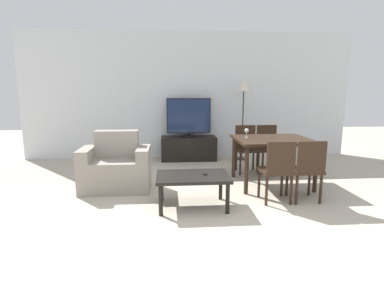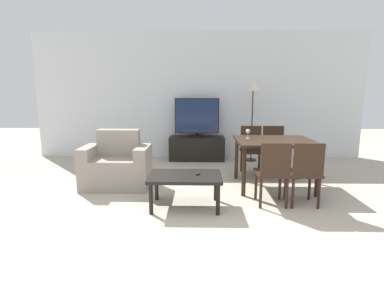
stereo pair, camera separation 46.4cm
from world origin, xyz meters
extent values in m
plane|color=#B2A893|center=(0.00, 0.00, 0.00)|extent=(18.00, 18.00, 0.00)
cube|color=silver|center=(0.00, 3.99, 1.35)|extent=(7.10, 0.06, 2.70)
cube|color=gray|center=(-1.24, 1.80, 0.23)|extent=(0.65, 0.60, 0.46)
cube|color=gray|center=(-1.24, 2.01, 0.66)|extent=(0.65, 0.20, 0.41)
cube|color=gray|center=(-1.66, 1.80, 0.32)|extent=(0.18, 0.60, 0.64)
cube|color=gray|center=(-0.83, 1.80, 0.32)|extent=(0.18, 0.60, 0.64)
cube|color=black|center=(-0.03, 3.69, 0.25)|extent=(1.16, 0.46, 0.50)
cylinder|color=black|center=(-0.03, 3.69, 0.52)|extent=(0.32, 0.32, 0.03)
cylinder|color=black|center=(-0.03, 3.69, 0.56)|extent=(0.04, 0.04, 0.05)
cube|color=black|center=(-0.03, 3.69, 0.95)|extent=(0.92, 0.04, 0.73)
cube|color=#19284C|center=(-0.03, 3.66, 0.95)|extent=(0.89, 0.01, 0.70)
cube|color=black|center=(-0.15, 1.04, 0.40)|extent=(0.91, 0.60, 0.04)
cylinder|color=black|center=(-0.56, 0.80, 0.19)|extent=(0.05, 0.05, 0.38)
cylinder|color=black|center=(0.25, 0.80, 0.19)|extent=(0.05, 0.05, 0.38)
cylinder|color=black|center=(-0.56, 1.28, 0.19)|extent=(0.05, 0.05, 0.38)
cylinder|color=black|center=(0.25, 1.28, 0.19)|extent=(0.05, 0.05, 0.38)
cube|color=black|center=(1.16, 1.89, 0.72)|extent=(1.14, 0.96, 0.04)
cylinder|color=black|center=(0.65, 1.46, 0.35)|extent=(0.06, 0.06, 0.70)
cylinder|color=black|center=(1.67, 1.46, 0.35)|extent=(0.06, 0.06, 0.70)
cylinder|color=black|center=(0.65, 2.31, 0.35)|extent=(0.06, 0.06, 0.70)
cylinder|color=black|center=(1.67, 2.31, 0.35)|extent=(0.06, 0.06, 0.70)
cube|color=black|center=(0.96, 1.17, 0.42)|extent=(0.40, 0.40, 0.04)
cylinder|color=black|center=(0.80, 1.34, 0.20)|extent=(0.04, 0.04, 0.40)
cylinder|color=black|center=(1.12, 1.34, 0.20)|extent=(0.04, 0.04, 0.40)
cylinder|color=black|center=(0.80, 1.01, 0.20)|extent=(0.04, 0.04, 0.40)
cylinder|color=black|center=(1.12, 1.01, 0.20)|extent=(0.04, 0.04, 0.40)
cube|color=black|center=(0.96, 0.99, 0.64)|extent=(0.37, 0.04, 0.41)
cube|color=black|center=(1.36, 2.60, 0.42)|extent=(0.40, 0.40, 0.04)
cylinder|color=black|center=(1.20, 2.44, 0.20)|extent=(0.04, 0.04, 0.40)
cylinder|color=black|center=(1.52, 2.44, 0.20)|extent=(0.04, 0.04, 0.40)
cylinder|color=black|center=(1.20, 2.76, 0.20)|extent=(0.04, 0.04, 0.40)
cylinder|color=black|center=(1.52, 2.76, 0.20)|extent=(0.04, 0.04, 0.40)
cube|color=black|center=(1.36, 2.78, 0.64)|extent=(0.37, 0.04, 0.41)
cube|color=black|center=(1.36, 1.17, 0.42)|extent=(0.40, 0.40, 0.04)
cylinder|color=black|center=(1.20, 1.34, 0.20)|extent=(0.04, 0.04, 0.40)
cylinder|color=black|center=(1.52, 1.34, 0.20)|extent=(0.04, 0.04, 0.40)
cylinder|color=black|center=(1.20, 1.01, 0.20)|extent=(0.04, 0.04, 0.40)
cylinder|color=black|center=(1.52, 1.01, 0.20)|extent=(0.04, 0.04, 0.40)
cube|color=black|center=(1.36, 0.99, 0.64)|extent=(0.37, 0.04, 0.41)
cube|color=black|center=(0.96, 2.60, 0.42)|extent=(0.40, 0.40, 0.04)
cylinder|color=black|center=(0.80, 2.44, 0.20)|extent=(0.04, 0.04, 0.40)
cylinder|color=black|center=(1.12, 2.44, 0.20)|extent=(0.04, 0.04, 0.40)
cylinder|color=black|center=(0.80, 2.76, 0.20)|extent=(0.04, 0.04, 0.40)
cylinder|color=black|center=(1.12, 2.76, 0.20)|extent=(0.04, 0.04, 0.40)
cube|color=black|center=(0.96, 2.78, 0.64)|extent=(0.37, 0.04, 0.41)
cylinder|color=black|center=(1.12, 3.64, 0.01)|extent=(0.24, 0.24, 0.02)
cylinder|color=black|center=(1.12, 3.64, 0.74)|extent=(0.02, 0.02, 1.43)
cone|color=beige|center=(1.12, 3.64, 1.57)|extent=(0.29, 0.29, 0.23)
cube|color=black|center=(0.00, 1.10, 0.43)|extent=(0.04, 0.15, 0.02)
cylinder|color=silver|center=(0.77, 2.01, 0.74)|extent=(0.06, 0.06, 0.01)
cylinder|color=silver|center=(0.77, 2.01, 0.78)|extent=(0.01, 0.01, 0.07)
sphere|color=silver|center=(0.77, 2.01, 0.85)|extent=(0.07, 0.07, 0.07)
camera|label=1|loc=(-0.45, -2.58, 1.47)|focal=28.00mm
camera|label=2|loc=(0.02, -2.59, 1.47)|focal=28.00mm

